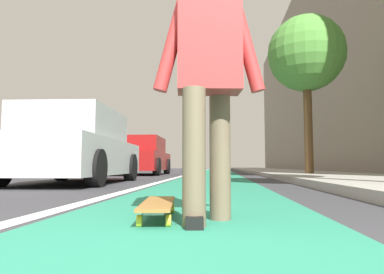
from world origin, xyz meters
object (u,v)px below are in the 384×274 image
street_tree_mid (306,54)px  traffic_light (190,122)px  skater_person (208,74)px  parked_car_near (76,148)px  parked_car_mid (142,157)px  skateboard (158,205)px

street_tree_mid → traffic_light: bearing=24.6°
skater_person → traffic_light: traffic_light is taller
parked_car_near → street_tree_mid: (3.70, -5.56, 3.01)m
parked_car_near → parked_car_mid: size_ratio=0.99×
skater_person → parked_car_near: 5.54m
skateboard → parked_car_mid: bearing=13.1°
parked_car_mid → street_tree_mid: street_tree_mid is taller
traffic_light → street_tree_mid: 10.43m
parked_car_near → skater_person: bearing=-148.9°
skateboard → parked_car_mid: (11.45, 2.67, 0.62)m
parked_car_near → street_tree_mid: size_ratio=0.87×
skateboard → street_tree_mid: 9.55m
skater_person → street_tree_mid: (8.44, -2.70, 2.78)m
skateboard → parked_car_mid: 11.78m
skater_person → parked_car_near: skater_person is taller
traffic_light → street_tree_mid: size_ratio=0.84×
parked_car_mid → traffic_light: (6.29, -1.38, 2.15)m
parked_car_near → parked_car_mid: bearing=1.3°
skateboard → skater_person: (-0.15, -0.35, 0.84)m
skateboard → skater_person: size_ratio=0.52×
skateboard → street_tree_mid: size_ratio=0.17×
parked_car_near → parked_car_mid: parked_car_mid is taller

